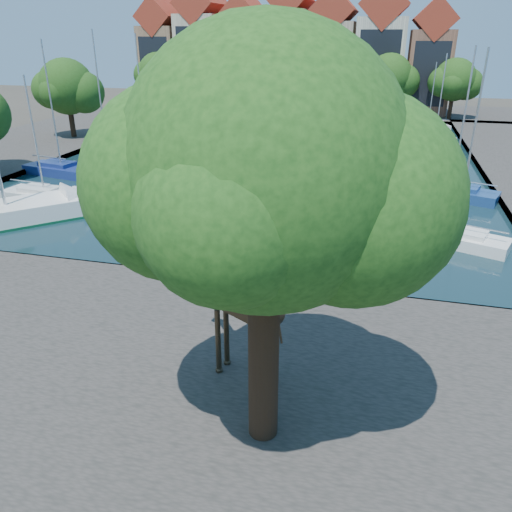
{
  "coord_description": "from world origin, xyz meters",
  "views": [
    {
      "loc": [
        9.9,
        -19.39,
        10.62
      ],
      "look_at": [
        5.54,
        -2.0,
        2.58
      ],
      "focal_mm": 35.0,
      "sensor_mm": 36.0,
      "label": 1
    }
  ],
  "objects_px": {
    "plane_tree": "(270,180)",
    "sailboat_right_a": "(456,235)",
    "giraffe_statue": "(238,299)",
    "sailboat_left_a": "(45,194)"
  },
  "relations": [
    {
      "from": "sailboat_left_a",
      "to": "sailboat_right_a",
      "type": "height_order",
      "value": "sailboat_right_a"
    },
    {
      "from": "plane_tree",
      "to": "giraffe_statue",
      "type": "bearing_deg",
      "value": 121.93
    },
    {
      "from": "plane_tree",
      "to": "sailboat_left_a",
      "type": "height_order",
      "value": "plane_tree"
    },
    {
      "from": "sailboat_left_a",
      "to": "sailboat_right_a",
      "type": "xyz_separation_m",
      "value": [
        26.31,
        -1.22,
        -0.01
      ]
    },
    {
      "from": "giraffe_statue",
      "to": "sailboat_right_a",
      "type": "height_order",
      "value": "sailboat_right_a"
    },
    {
      "from": "plane_tree",
      "to": "sailboat_left_a",
      "type": "relative_size",
      "value": 1.3
    },
    {
      "from": "giraffe_statue",
      "to": "sailboat_left_a",
      "type": "height_order",
      "value": "sailboat_left_a"
    },
    {
      "from": "plane_tree",
      "to": "giraffe_statue",
      "type": "height_order",
      "value": "plane_tree"
    },
    {
      "from": "sailboat_left_a",
      "to": "plane_tree",
      "type": "bearing_deg",
      "value": -42.24
    },
    {
      "from": "plane_tree",
      "to": "sailboat_right_a",
      "type": "relative_size",
      "value": 1.07
    }
  ]
}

